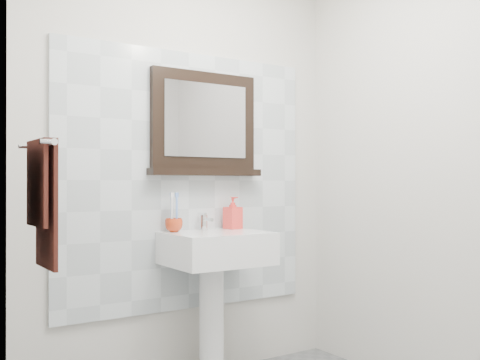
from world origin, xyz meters
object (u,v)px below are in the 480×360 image
object	(u,v)px
toothbrush_cup	(174,225)
soap_dispenser	(233,213)
hand_towel	(43,194)
framed_mirror	(204,126)
pedestal_sink	(216,265)

from	to	relation	value
toothbrush_cup	soap_dispenser	distance (m)	0.40
toothbrush_cup	soap_dispenser	size ratio (longest dim) A/B	0.50
soap_dispenser	hand_towel	distance (m)	1.26
toothbrush_cup	framed_mirror	xyz separation A→B (m)	(0.23, 0.06, 0.57)
pedestal_sink	soap_dispenser	xyz separation A→B (m)	(0.20, 0.13, 0.28)
toothbrush_cup	hand_towel	bearing A→B (deg)	-155.97
framed_mirror	hand_towel	size ratio (longest dim) A/B	1.31
pedestal_sink	hand_towel	distance (m)	1.11
pedestal_sink	soap_dispenser	size ratio (longest dim) A/B	4.98
soap_dispenser	toothbrush_cup	bearing A→B (deg)	171.70
toothbrush_cup	pedestal_sink	bearing A→B (deg)	-31.55
pedestal_sink	soap_dispenser	bearing A→B (deg)	33.12
toothbrush_cup	soap_dispenser	bearing A→B (deg)	0.74
pedestal_sink	toothbrush_cup	bearing A→B (deg)	148.45
pedestal_sink	framed_mirror	bearing A→B (deg)	80.46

